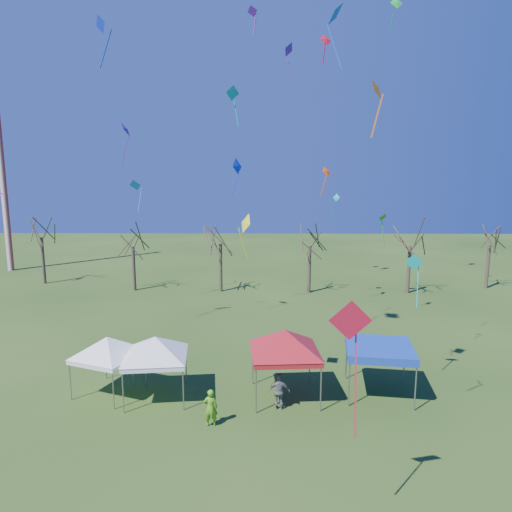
{
  "coord_description": "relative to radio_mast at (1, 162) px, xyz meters",
  "views": [
    {
      "loc": [
        1.65,
        -18.14,
        10.79
      ],
      "look_at": [
        1.33,
        3.0,
        7.14
      ],
      "focal_mm": 32.0,
      "sensor_mm": 36.0,
      "label": 1
    }
  ],
  "objects": [
    {
      "name": "person_grey",
      "position": [
        30.44,
        -32.13,
        -11.63
      ],
      "size": [
        1.04,
        0.48,
        1.73
      ],
      "primitive_type": "imported",
      "rotation": [
        0.0,
        0.0,
        3.08
      ],
      "color": "slate",
      "rests_on": "ground"
    },
    {
      "name": "tree_3",
      "position": [
        34.03,
        -9.96,
        -6.42
      ],
      "size": [
        3.59,
        3.59,
        7.91
      ],
      "color": "#3D2D21",
      "rests_on": "ground"
    },
    {
      "name": "kite_19",
      "position": [
        34.57,
        -16.15,
        -1.3
      ],
      "size": [
        1.03,
        0.98,
        2.42
      ],
      "rotation": [
        0.0,
        0.0,
        0.7
      ],
      "color": "#F5470C",
      "rests_on": "ground"
    },
    {
      "name": "kite_9",
      "position": [
        33.39,
        -36.44,
        1.1
      ],
      "size": [
        0.46,
        0.77,
        1.91
      ],
      "rotation": [
        0.0,
        0.0,
        1.51
      ],
      "color": "orange",
      "rests_on": "ground"
    },
    {
      "name": "kite_24",
      "position": [
        27.93,
        -25.48,
        2.89
      ],
      "size": [
        0.88,
        0.74,
        2.26
      ],
      "rotation": [
        0.0,
        0.0,
        3.75
      ],
      "color": "#0B9DA9",
      "rests_on": "ground"
    },
    {
      "name": "tent_white_mid",
      "position": [
        24.43,
        -31.11,
        -9.54
      ],
      "size": [
        4.13,
        4.13,
        3.66
      ],
      "rotation": [
        0.0,
        0.0,
        0.12
      ],
      "color": "gray",
      "rests_on": "ground"
    },
    {
      "name": "kite_15",
      "position": [
        33.3,
        -23.66,
        6.21
      ],
      "size": [
        0.93,
        0.78,
        1.69
      ],
      "rotation": [
        0.0,
        0.0,
        0.48
      ],
      "color": "red",
      "rests_on": "ground"
    },
    {
      "name": "tent_blue",
      "position": [
        35.47,
        -30.52,
        -10.16
      ],
      "size": [
        3.64,
        3.64,
        2.55
      ],
      "rotation": [
        0.0,
        0.0,
        -0.13
      ],
      "color": "gray",
      "rests_on": "ground"
    },
    {
      "name": "kite_1",
      "position": [
        28.81,
        -30.92,
        -3.84
      ],
      "size": [
        0.8,
        1.05,
        2.22
      ],
      "rotation": [
        0.0,
        0.0,
        5.18
      ],
      "color": "#D9EA18",
      "rests_on": "ground"
    },
    {
      "name": "kite_3",
      "position": [
        31.83,
        -9.83,
        9.29
      ],
      "size": [
        1.25,
        1.46,
        3.09
      ],
      "rotation": [
        0.0,
        0.0,
        4.18
      ],
      "color": "#5419B2",
      "rests_on": "ground"
    },
    {
      "name": "kite_11",
      "position": [
        27.65,
        -15.71,
        -0.88
      ],
      "size": [
        1.04,
        1.43,
        3.13
      ],
      "rotation": [
        0.0,
        0.0,
        1.11
      ],
      "color": "#1532E8",
      "rests_on": "ground"
    },
    {
      "name": "kite_13",
      "position": [
        19.2,
        -14.54,
        -2.35
      ],
      "size": [
        1.19,
        0.93,
        2.64
      ],
      "rotation": [
        0.0,
        0.0,
        2.88
      ],
      "color": "blue",
      "rests_on": "ground"
    },
    {
      "name": "tree_4",
      "position": [
        43.36,
        -10.0,
        -6.44
      ],
      "size": [
        3.58,
        3.58,
        7.89
      ],
      "color": "#3D2D21",
      "rests_on": "ground"
    },
    {
      "name": "kite_2",
      "position": [
        18.3,
        -13.37,
        2.23
      ],
      "size": [
        0.82,
        1.46,
        3.61
      ],
      "rotation": [
        0.0,
        0.0,
        1.57
      ],
      "color": "#5C169D",
      "rests_on": "ground"
    },
    {
      "name": "radio_mast",
      "position": [
        0.0,
        0.0,
        0.0
      ],
      "size": [
        0.7,
        0.7,
        25.0
      ],
      "primitive_type": "cylinder",
      "color": "silver",
      "rests_on": "ground"
    },
    {
      "name": "person_green",
      "position": [
        27.38,
        -33.65,
        -11.65
      ],
      "size": [
        0.66,
        0.47,
        1.7
      ],
      "primitive_type": "imported",
      "rotation": [
        0.0,
        0.0,
        3.25
      ],
      "color": "#59A61A",
      "rests_on": "ground"
    },
    {
      "name": "kite_7",
      "position": [
        20.24,
        -23.98,
        7.01
      ],
      "size": [
        1.14,
        1.13,
        3.09
      ],
      "rotation": [
        0.0,
        0.0,
        2.38
      ],
      "color": "#1126BF",
      "rests_on": "ground"
    },
    {
      "name": "kite_6",
      "position": [
        41.25,
        -9.07,
        13.27
      ],
      "size": [
        1.3,
        0.86,
        2.77
      ],
      "rotation": [
        0.0,
        0.0,
        0.2
      ],
      "color": "green",
      "rests_on": "ground"
    },
    {
      "name": "kite_18",
      "position": [
        29.07,
        -25.49,
        7.14
      ],
      "size": [
        0.76,
        0.69,
        1.64
      ],
      "rotation": [
        0.0,
        0.0,
        2.57
      ],
      "color": "#6C1BBE",
      "rests_on": "ground"
    },
    {
      "name": "tree_2",
      "position": [
        25.63,
        -9.62,
        -6.21
      ],
      "size": [
        3.71,
        3.71,
        8.18
      ],
      "color": "#3D2D21",
      "rests_on": "ground"
    },
    {
      "name": "tree_0",
      "position": [
        7.15,
        -6.62,
        -6.01
      ],
      "size": [
        3.83,
        3.83,
        8.44
      ],
      "color": "#3D2D21",
      "rests_on": "ground"
    },
    {
      "name": "kite_5",
      "position": [
        32.18,
        -39.46,
        -5.82
      ],
      "size": [
        1.28,
        0.5,
        4.2
      ],
      "rotation": [
        0.0,
        0.0,
        3.15
      ],
      "color": "red",
      "rests_on": "ground"
    },
    {
      "name": "tree_5",
      "position": [
        51.72,
        -7.93,
        -6.77
      ],
      "size": [
        3.39,
        3.39,
        7.46
      ],
      "color": "#3D2D21",
      "rests_on": "ground"
    },
    {
      "name": "kite_27",
      "position": [
        32.34,
        -33.65,
        4.33
      ],
      "size": [
        0.8,
        1.07,
        2.36
      ],
      "rotation": [
        0.0,
        0.0,
        4.53
      ],
      "color": "blue",
      "rests_on": "ground"
    },
    {
      "name": "kite_22",
      "position": [
        35.86,
        -12.89,
        -3.54
      ],
      "size": [
        0.86,
        0.83,
        2.44
      ],
      "rotation": [
        0.0,
        0.0,
        5.57
      ],
      "color": "#0BAFB2",
      "rests_on": "ground"
    },
    {
      "name": "kite_12",
      "position": [
        40.12,
        -12.17,
        -5.21
      ],
      "size": [
        1.13,
        1.09,
        2.88
      ],
      "rotation": [
        0.0,
        0.0,
        3.83
      ],
      "color": "#259216",
      "rests_on": "ground"
    },
    {
      "name": "kite_17",
      "position": [
        37.24,
        -29.59,
        -5.96
      ],
      "size": [
        0.91,
        0.57,
        2.72
      ],
      "rotation": [
        0.0,
        0.0,
        2.86
      ],
      "color": "#0BAC9F",
      "rests_on": "ground"
    },
    {
      "name": "tent_white_west",
      "position": [
        21.91,
        -30.64,
        -9.73
      ],
      "size": [
        3.64,
        3.64,
        3.44
      ],
      "rotation": [
        0.0,
        0.0,
        -0.36
      ],
      "color": "gray",
      "rests_on": "ground"
    },
    {
      "name": "ground",
      "position": [
        28.0,
        -34.0,
        -12.5
      ],
      "size": [
        140.0,
        140.0,
        0.0
      ],
      "primitive_type": "plane",
      "color": "#244215",
      "rests_on": "ground"
    },
    {
      "name": "tree_1",
      "position": [
        17.23,
        -9.35,
        -6.71
      ],
      "size": [
        3.42,
        3.42,
        7.54
      ],
      "color": "#3D2D21",
      "rests_on": "ground"
    },
    {
      "name": "tent_red",
      "position": [
        30.74,
        -30.93,
        -9.25
      ],
      "size": [
        4.56,
        4.56,
        4.03
      ],
      "rotation": [
        0.0,
        0.0,
        0.07
      ],
      "color": "gray",
      "rests_on": "ground"
    }
  ]
}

